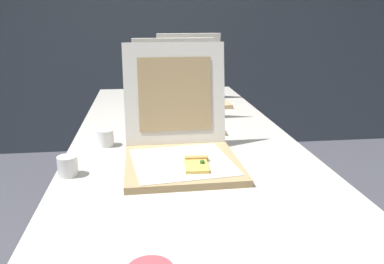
{
  "coord_description": "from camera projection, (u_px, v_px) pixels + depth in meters",
  "views": [
    {
      "loc": [
        -0.16,
        -0.96,
        1.24
      ],
      "look_at": [
        0.02,
        0.44,
        0.82
      ],
      "focal_mm": 36.7,
      "sensor_mm": 36.0,
      "label": 1
    }
  ],
  "objects": [
    {
      "name": "wall_back",
      "position": [
        158.0,
        9.0,
        3.51
      ],
      "size": [
        10.0,
        0.1,
        2.6
      ],
      "primitive_type": "cube",
      "color": "#4C5660",
      "rests_on": "ground"
    },
    {
      "name": "table",
      "position": [
        182.0,
        145.0,
        1.66
      ],
      "size": [
        0.89,
        2.22,
        0.76
      ],
      "color": "beige",
      "rests_on": "ground"
    },
    {
      "name": "pizza_box_front",
      "position": [
        181.0,
        147.0,
        1.32
      ],
      "size": [
        0.38,
        0.44,
        0.39
      ],
      "rotation": [
        0.0,
        0.0,
        0.01
      ],
      "color": "tan",
      "rests_on": "table"
    },
    {
      "name": "pizza_box_middle",
      "position": [
        176.0,
        112.0,
        1.79
      ],
      "size": [
        0.38,
        0.39,
        0.38
      ],
      "rotation": [
        0.0,
        0.0,
        0.03
      ],
      "color": "tan",
      "rests_on": "table"
    },
    {
      "name": "pizza_box_back",
      "position": [
        191.0,
        93.0,
        2.25
      ],
      "size": [
        0.39,
        0.4,
        0.38
      ],
      "rotation": [
        0.0,
        0.0,
        0.06
      ],
      "color": "tan",
      "rests_on": "table"
    },
    {
      "name": "cup_white_near_left",
      "position": [
        68.0,
        166.0,
        1.22
      ],
      "size": [
        0.06,
        0.06,
        0.06
      ],
      "primitive_type": "cylinder",
      "color": "white",
      "rests_on": "table"
    },
    {
      "name": "cup_white_near_center",
      "position": [
        105.0,
        138.0,
        1.5
      ],
      "size": [
        0.06,
        0.06,
        0.06
      ],
      "primitive_type": "cylinder",
      "color": "white",
      "rests_on": "table"
    }
  ]
}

